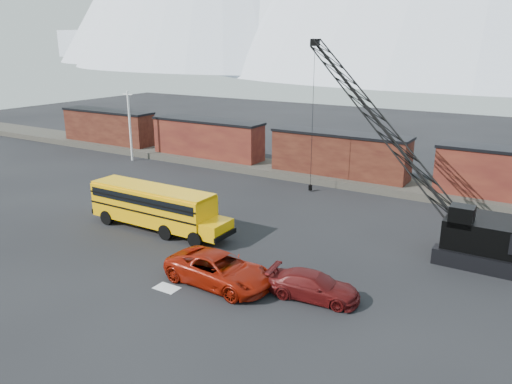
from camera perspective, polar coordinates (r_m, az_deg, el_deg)
ground at (r=31.90m, az=-6.07°, el=-7.80°), size 160.00×160.00×0.00m
gravel_berm at (r=49.99m, az=9.37°, el=1.62°), size 120.00×5.00×0.70m
boxcar_west_far at (r=67.92m, az=-16.52°, el=7.22°), size 13.70×3.10×4.17m
boxcar_west_near at (r=57.20m, az=-5.56°, el=6.15°), size 13.70×3.10×4.17m
boxcar_mid at (r=49.42m, az=9.50°, el=4.32°), size 13.70×3.10×4.17m
utility_pole at (r=59.23m, az=-14.22°, el=7.45°), size 1.40×0.24×8.00m
snow_patch at (r=28.86m, az=-10.16°, el=-10.74°), size 1.40×0.90×0.02m
school_bus at (r=36.88m, az=-11.36°, el=-1.61°), size 11.65×2.65×3.19m
red_pickup at (r=28.54m, az=-4.18°, el=-8.84°), size 6.62×3.33×1.80m
maroon_suv at (r=27.28m, az=6.60°, el=-10.61°), size 5.19×2.61×1.45m
crawler_crane at (r=38.36m, az=13.66°, el=8.02°), size 19.17×10.82×13.69m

